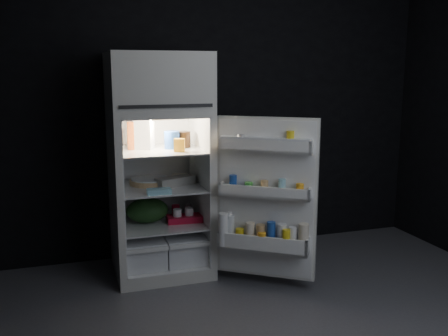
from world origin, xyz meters
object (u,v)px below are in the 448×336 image
object	(u,v)px
refrigerator	(159,157)
milk_jug	(144,134)
yogurt_tray	(185,219)
fridge_door	(265,202)
egg_carton	(175,181)

from	to	relation	value
refrigerator	milk_jug	world-z (taller)	refrigerator
milk_jug	yogurt_tray	distance (m)	0.76
fridge_door	refrigerator	bearing A→B (deg)	138.99
refrigerator	fridge_door	distance (m)	0.95
milk_jug	egg_carton	world-z (taller)	milk_jug
refrigerator	egg_carton	world-z (taller)	refrigerator
refrigerator	milk_jug	size ratio (longest dim) A/B	7.42
refrigerator	yogurt_tray	bearing A→B (deg)	-25.78
egg_carton	yogurt_tray	world-z (taller)	egg_carton
fridge_door	yogurt_tray	size ratio (longest dim) A/B	4.29
egg_carton	refrigerator	bearing A→B (deg)	136.16
fridge_door	milk_jug	world-z (taller)	fridge_door
fridge_door	yogurt_tray	distance (m)	0.75
refrigerator	yogurt_tray	size ratio (longest dim) A/B	6.25
fridge_door	egg_carton	distance (m)	0.79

